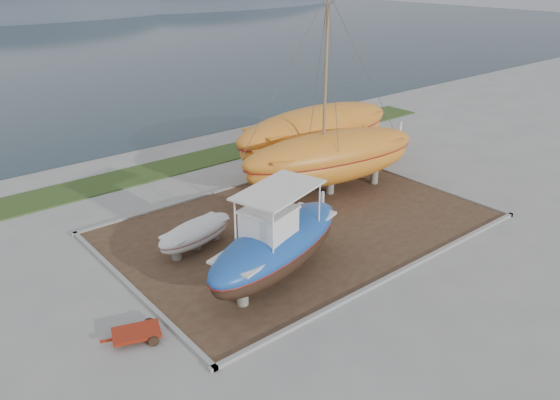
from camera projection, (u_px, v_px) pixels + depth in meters
ground at (360, 256)px, 24.43m from camera, size 140.00×140.00×0.00m
dirt_patch at (301, 225)px, 27.24m from camera, size 18.00×12.00×0.06m
curb_frame at (301, 224)px, 27.22m from camera, size 18.60×12.60×0.15m
grass_strip at (183, 164)px, 35.36m from camera, size 44.00×3.00×0.08m
blue_caique at (277, 235)px, 21.92m from camera, size 8.57×4.77×3.94m
white_dinghy at (196, 236)px, 24.72m from camera, size 4.44×2.49×1.26m
orange_sailboat at (334, 100)px, 28.71m from camera, size 11.25×5.10×10.69m
orange_bare_hull at (316, 140)px, 33.63m from camera, size 11.78×3.55×3.86m
red_trailer at (137, 335)px, 19.01m from camera, size 2.72×1.97×0.35m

